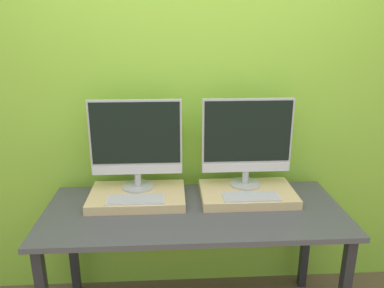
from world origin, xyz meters
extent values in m
cube|color=#8CC638|center=(0.00, 0.78, 1.30)|extent=(8.00, 0.04, 2.60)
cube|color=#47474C|center=(0.00, 0.35, 0.77)|extent=(1.71, 0.71, 0.03)
cube|color=#232328|center=(-0.79, 0.65, 0.38)|extent=(0.05, 0.05, 0.75)
cube|color=#232328|center=(0.79, 0.65, 0.38)|extent=(0.05, 0.05, 0.75)
cube|color=#D6B77F|center=(-0.33, 0.49, 0.81)|extent=(0.56, 0.37, 0.05)
cylinder|color=#B2B2B7|center=(-0.33, 0.56, 0.84)|extent=(0.19, 0.19, 0.01)
cylinder|color=#B2B2B7|center=(-0.33, 0.56, 0.89)|extent=(0.04, 0.04, 0.08)
cube|color=#B2B2B7|center=(-0.33, 0.56, 1.15)|extent=(0.54, 0.02, 0.46)
cube|color=black|center=(-0.33, 0.55, 1.18)|extent=(0.52, 0.00, 0.37)
cube|color=silver|center=(-0.33, 0.55, 0.96)|extent=(0.54, 0.00, 0.06)
cube|color=silver|center=(-0.33, 0.38, 0.84)|extent=(0.33, 0.12, 0.01)
cube|color=#B2B2B7|center=(-0.33, 0.38, 0.85)|extent=(0.31, 0.11, 0.00)
cube|color=#D6B77F|center=(0.33, 0.49, 0.81)|extent=(0.56, 0.37, 0.05)
cylinder|color=#B2B2B7|center=(0.33, 0.56, 0.84)|extent=(0.19, 0.19, 0.01)
cylinder|color=#B2B2B7|center=(0.33, 0.56, 0.89)|extent=(0.04, 0.04, 0.08)
cube|color=#B2B2B7|center=(0.33, 0.56, 1.15)|extent=(0.54, 0.02, 0.46)
cube|color=black|center=(0.33, 0.55, 1.18)|extent=(0.52, 0.00, 0.37)
cube|color=silver|center=(0.33, 0.55, 0.96)|extent=(0.54, 0.00, 0.06)
cube|color=silver|center=(0.33, 0.38, 0.84)|extent=(0.33, 0.12, 0.01)
cube|color=#B2B2B7|center=(0.33, 0.38, 0.85)|extent=(0.31, 0.11, 0.00)
camera|label=1|loc=(-0.12, -1.57, 1.78)|focal=35.00mm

